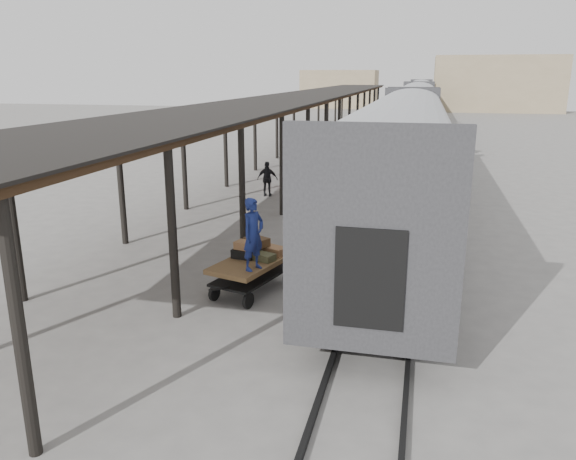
% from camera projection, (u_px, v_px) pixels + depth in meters
% --- Properties ---
extents(ground, '(160.00, 160.00, 0.00)m').
position_uv_depth(ground, '(258.00, 290.00, 14.55)').
color(ground, slate).
rests_on(ground, ground).
extents(train, '(3.45, 76.01, 4.01)m').
position_uv_depth(train, '(416.00, 109.00, 44.77)').
color(train, silver).
rests_on(train, ground).
extents(canopy, '(4.90, 64.30, 4.15)m').
position_uv_depth(canopy, '(311.00, 96.00, 36.72)').
color(canopy, '#422B19').
rests_on(canopy, ground).
extents(rails, '(1.54, 150.00, 0.12)m').
position_uv_depth(rails, '(414.00, 142.00, 45.67)').
color(rails, black).
rests_on(rails, ground).
extents(building_far, '(18.00, 10.00, 8.00)m').
position_uv_depth(building_far, '(496.00, 84.00, 83.40)').
color(building_far, tan).
rests_on(building_far, ground).
extents(building_left, '(12.00, 8.00, 6.00)m').
position_uv_depth(building_left, '(340.00, 89.00, 92.80)').
color(building_left, tan).
rests_on(building_left, ground).
extents(baggage_cart, '(1.86, 2.65, 0.86)m').
position_uv_depth(baggage_cart, '(252.00, 268.00, 14.28)').
color(baggage_cart, brown).
rests_on(baggage_cart, ground).
extents(suitcase_stack, '(1.35, 1.09, 0.44)m').
position_uv_depth(suitcase_stack, '(256.00, 249.00, 14.52)').
color(suitcase_stack, '#38383B').
rests_on(suitcase_stack, baggage_cart).
extents(luggage_tug, '(0.97, 1.49, 1.27)m').
position_uv_depth(luggage_tug, '(303.00, 176.00, 27.59)').
color(luggage_tug, maroon).
rests_on(luggage_tug, ground).
extents(porter, '(0.66, 0.76, 1.76)m').
position_uv_depth(porter, '(253.00, 234.00, 13.33)').
color(porter, navy).
rests_on(porter, baggage_cart).
extents(pedestrian, '(0.96, 0.47, 1.59)m').
position_uv_depth(pedestrian, '(267.00, 179.00, 25.53)').
color(pedestrian, black).
rests_on(pedestrian, ground).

